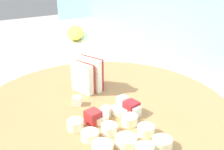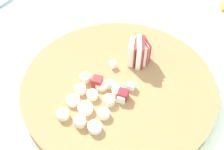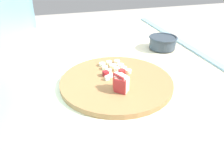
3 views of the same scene
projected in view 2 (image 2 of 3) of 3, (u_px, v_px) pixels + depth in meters
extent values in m
cylinder|color=olive|center=(119.00, 83.00, 0.58)|extent=(0.43, 0.43, 0.02)
cube|color=#B22D23|center=(135.00, 52.00, 0.60)|extent=(0.04, 0.02, 0.05)
cube|color=#EFE5CC|center=(132.00, 52.00, 0.60)|extent=(0.05, 0.03, 0.05)
cube|color=#A32323|center=(142.00, 53.00, 0.59)|extent=(0.05, 0.03, 0.06)
cube|color=white|center=(139.00, 52.00, 0.59)|extent=(0.05, 0.03, 0.06)
cube|color=#B22D23|center=(143.00, 51.00, 0.60)|extent=(0.04, 0.04, 0.05)
cube|color=beige|center=(141.00, 51.00, 0.60)|extent=(0.04, 0.04, 0.05)
cube|color=#A32323|center=(146.00, 49.00, 0.61)|extent=(0.03, 0.04, 0.05)
cube|color=white|center=(143.00, 50.00, 0.60)|extent=(0.04, 0.04, 0.05)
cube|color=maroon|center=(123.00, 95.00, 0.54)|extent=(0.02, 0.02, 0.02)
cube|color=white|center=(113.00, 65.00, 0.60)|extent=(0.02, 0.02, 0.01)
cube|color=white|center=(122.00, 98.00, 0.53)|extent=(0.02, 0.02, 0.02)
cube|color=white|center=(131.00, 86.00, 0.55)|extent=(0.02, 0.02, 0.01)
cube|color=#A32323|center=(97.00, 81.00, 0.56)|extent=(0.02, 0.02, 0.02)
cube|color=#EFE5CC|center=(111.00, 84.00, 0.56)|extent=(0.02, 0.02, 0.01)
cylinder|color=#F4EAC6|center=(86.00, 78.00, 0.57)|extent=(0.02, 0.02, 0.01)
cylinder|color=white|center=(79.00, 91.00, 0.55)|extent=(0.02, 0.02, 0.01)
cylinder|color=#F4EAC6|center=(73.00, 101.00, 0.53)|extent=(0.03, 0.03, 0.01)
cylinder|color=#F4EAC6|center=(63.00, 114.00, 0.51)|extent=(0.02, 0.02, 0.01)
cylinder|color=#F4EAC6|center=(102.00, 85.00, 0.56)|extent=(0.03, 0.03, 0.01)
cylinder|color=white|center=(93.00, 94.00, 0.54)|extent=(0.02, 0.02, 0.01)
cylinder|color=#F4EAC6|center=(85.00, 108.00, 0.52)|extent=(0.03, 0.03, 0.01)
cylinder|color=beige|center=(80.00, 121.00, 0.50)|extent=(0.02, 0.02, 0.02)
cylinder|color=white|center=(119.00, 91.00, 0.55)|extent=(0.03, 0.03, 0.01)
cylinder|color=beige|center=(109.00, 100.00, 0.53)|extent=(0.02, 0.02, 0.01)
cylinder|color=beige|center=(103.00, 114.00, 0.51)|extent=(0.02, 0.02, 0.01)
cylinder|color=beige|center=(95.00, 127.00, 0.49)|extent=(0.03, 0.03, 0.01)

